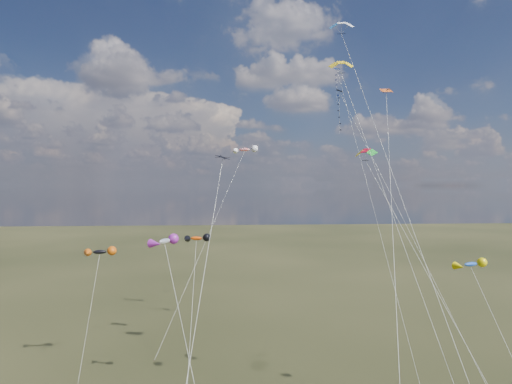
{
  "coord_description": "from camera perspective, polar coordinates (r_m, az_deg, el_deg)",
  "views": [
    {
      "loc": [
        -3.44,
        -27.17,
        19.63
      ],
      "look_at": [
        0.0,
        18.0,
        19.0
      ],
      "focal_mm": 32.0,
      "sensor_mm": 36.0,
      "label": 1
    }
  ],
  "objects": [
    {
      "name": "diamond_black_high",
      "position": [
        57.94,
        11.3,
        8.24
      ],
      "size": [
        9.41,
        20.63,
        31.81
      ],
      "color": "black",
      "rests_on": "ground"
    },
    {
      "name": "diamond_navy_tall",
      "position": [
        68.35,
        10.62,
        11.2
      ],
      "size": [
        2.49,
        25.54,
        37.27
      ],
      "color": "#0D1C43",
      "rests_on": "ground"
    },
    {
      "name": "diamond_black_mid",
      "position": [
        28.12,
        -6.21,
        -8.12
      ],
      "size": [
        3.98,
        16.08,
        21.78
      ],
      "color": "black",
      "rests_on": "ground"
    },
    {
      "name": "diamond_orange_center",
      "position": [
        31.54,
        16.53,
        -0.31
      ],
      "size": [
        7.96,
        23.8,
        27.68
      ],
      "color": "#D4551C",
      "rests_on": "ground"
    },
    {
      "name": "parafoil_yellow",
      "position": [
        48.13,
        10.66,
        15.46
      ],
      "size": [
        5.49,
        21.52,
        32.64
      ],
      "color": "yellow",
      "rests_on": "ground"
    },
    {
      "name": "parafoil_blue_white",
      "position": [
        51.23,
        10.72,
        19.81
      ],
      "size": [
        3.15,
        30.66,
        37.23
      ],
      "color": "blue",
      "rests_on": "ground"
    },
    {
      "name": "parafoil_tricolor",
      "position": [
        43.07,
        13.64,
        4.84
      ],
      "size": [
        9.12,
        13.44,
        23.38
      ],
      "color": "yellow",
      "rests_on": "ground"
    },
    {
      "name": "novelty_black_orange",
      "position": [
        53.4,
        -18.96,
        -7.12
      ],
      "size": [
        3.02,
        7.4,
        12.9
      ],
      "color": "black",
      "rests_on": "ground"
    },
    {
      "name": "novelty_orange_black",
      "position": [
        44.21,
        -7.47,
        -5.86
      ],
      "size": [
        2.36,
        9.36,
        15.04
      ],
      "color": "#DF4408",
      "rests_on": "ground"
    },
    {
      "name": "novelty_white_purple",
      "position": [
        35.96,
        -11.31,
        -6.15
      ],
      "size": [
        5.97,
        13.27,
        15.82
      ],
      "color": "white",
      "rests_on": "ground"
    },
    {
      "name": "novelty_redwhite_stripe",
      "position": [
        66.87,
        -1.48,
        5.24
      ],
      "size": [
        12.73,
        16.32,
        25.47
      ],
      "color": "red",
      "rests_on": "ground"
    },
    {
      "name": "novelty_blue_yellow",
      "position": [
        37.77,
        25.32,
        -8.29
      ],
      "size": [
        3.25,
        10.3,
        14.19
      ],
      "color": "#1B48AE",
      "rests_on": "ground"
    }
  ]
}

